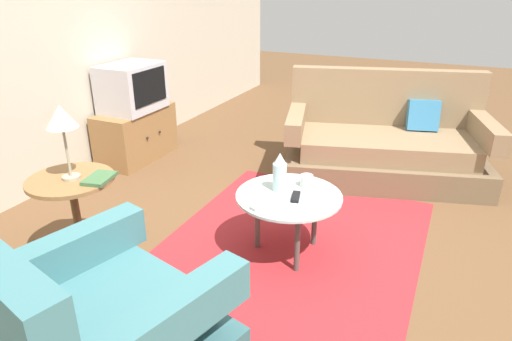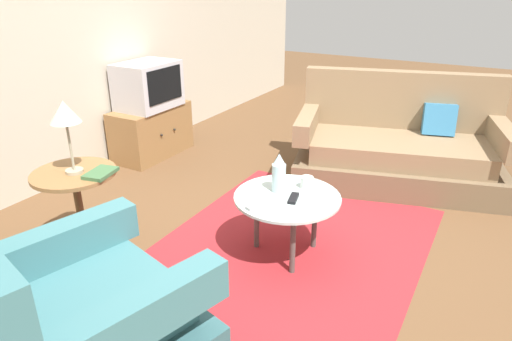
% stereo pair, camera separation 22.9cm
% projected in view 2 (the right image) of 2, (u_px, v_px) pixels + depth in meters
% --- Properties ---
extents(ground_plane, '(16.00, 16.00, 0.00)m').
position_uv_depth(ground_plane, '(304.00, 247.00, 3.16)').
color(ground_plane, brown).
extents(back_wall, '(9.00, 0.12, 2.70)m').
position_uv_depth(back_wall, '(40.00, 28.00, 3.71)').
color(back_wall, '#BCB29E').
rests_on(back_wall, ground).
extents(area_rug, '(2.31, 1.71, 0.00)m').
position_uv_depth(area_rug, '(286.00, 253.00, 3.09)').
color(area_rug, maroon).
rests_on(area_rug, ground).
extents(armchair, '(1.12, 1.09, 0.91)m').
position_uv_depth(armchair, '(78.00, 327.00, 2.02)').
color(armchair, '#325C60').
rests_on(armchair, ground).
extents(couch, '(1.32, 1.95, 0.95)m').
position_uv_depth(couch, '(398.00, 149.00, 4.08)').
color(couch, brown).
rests_on(couch, ground).
extents(coffee_table, '(0.69, 0.69, 0.44)m').
position_uv_depth(coffee_table, '(287.00, 202.00, 2.93)').
color(coffee_table, '#B2C6C1').
rests_on(coffee_table, ground).
extents(side_table, '(0.53, 0.53, 0.60)m').
position_uv_depth(side_table, '(77.00, 195.00, 2.94)').
color(side_table, olive).
rests_on(side_table, ground).
extents(tv_stand, '(0.84, 0.44, 0.51)m').
position_uv_depth(tv_stand, '(152.00, 131.00, 4.69)').
color(tv_stand, olive).
rests_on(tv_stand, ground).
extents(television, '(0.60, 0.44, 0.45)m').
position_uv_depth(television, '(148.00, 85.00, 4.50)').
color(television, '#B7B7BC').
rests_on(television, tv_stand).
extents(table_lamp, '(0.19, 0.19, 0.46)m').
position_uv_depth(table_lamp, '(65.00, 116.00, 2.71)').
color(table_lamp, '#9E937A').
rests_on(table_lamp, side_table).
extents(vase, '(0.09, 0.09, 0.26)m').
position_uv_depth(vase, '(279.00, 173.00, 2.94)').
color(vase, silver).
rests_on(vase, coffee_table).
extents(mug, '(0.13, 0.08, 0.08)m').
position_uv_depth(mug, '(307.00, 182.00, 3.02)').
color(mug, white).
rests_on(mug, coffee_table).
extents(tv_remote_dark, '(0.15, 0.08, 0.02)m').
position_uv_depth(tv_remote_dark, '(294.00, 198.00, 2.87)').
color(tv_remote_dark, black).
rests_on(tv_remote_dark, coffee_table).
extents(tv_remote_silver, '(0.18, 0.11, 0.02)m').
position_uv_depth(tv_remote_silver, '(258.00, 205.00, 2.79)').
color(tv_remote_silver, '#B2B2B7').
rests_on(tv_remote_silver, coffee_table).
extents(book, '(0.23, 0.18, 0.02)m').
position_uv_depth(book, '(101.00, 173.00, 2.82)').
color(book, '#3D663D').
rests_on(book, side_table).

